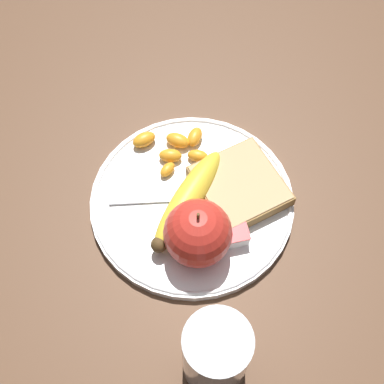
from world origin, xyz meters
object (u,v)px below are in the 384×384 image
(juice_glass, at_px, (216,355))
(apple, at_px, (198,233))
(plate, at_px, (192,201))
(bread_slice, at_px, (239,185))
(jam_packet, at_px, (230,229))
(fork, at_px, (189,197))
(banana, at_px, (188,200))

(juice_glass, height_order, apple, juice_glass)
(plate, relative_size, bread_slice, 2.04)
(jam_packet, bearing_deg, apple, -76.25)
(bread_slice, relative_size, jam_packet, 2.73)
(bread_slice, xyz_separation_m, jam_packet, (0.06, -0.03, -0.00))
(fork, relative_size, jam_packet, 3.70)
(apple, distance_m, bread_slice, 0.11)
(bread_slice, bearing_deg, apple, -46.27)
(bread_slice, height_order, jam_packet, same)
(banana, xyz_separation_m, fork, (-0.01, 0.00, -0.02))
(plate, distance_m, banana, 0.03)
(banana, bearing_deg, juice_glass, -3.93)
(juice_glass, bearing_deg, fork, 175.14)
(plate, xyz_separation_m, apple, (0.07, -0.01, 0.05))
(plate, height_order, juice_glass, juice_glass)
(apple, relative_size, jam_packet, 1.91)
(bread_slice, bearing_deg, juice_glass, -22.10)
(plate, xyz_separation_m, juice_glass, (0.21, -0.02, 0.05))
(banana, bearing_deg, apple, -0.46)
(banana, relative_size, jam_packet, 2.98)
(juice_glass, relative_size, banana, 0.80)
(apple, bearing_deg, fork, 176.13)
(banana, relative_size, fork, 0.81)
(juice_glass, distance_m, jam_packet, 0.17)
(apple, bearing_deg, plate, 173.01)
(plate, distance_m, fork, 0.01)
(plate, height_order, apple, apple)
(plate, bearing_deg, bread_slice, 91.09)
(apple, bearing_deg, banana, 179.54)
(juice_glass, bearing_deg, plate, 174.11)
(bread_slice, relative_size, fork, 0.74)
(apple, xyz_separation_m, fork, (-0.07, 0.00, -0.04))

